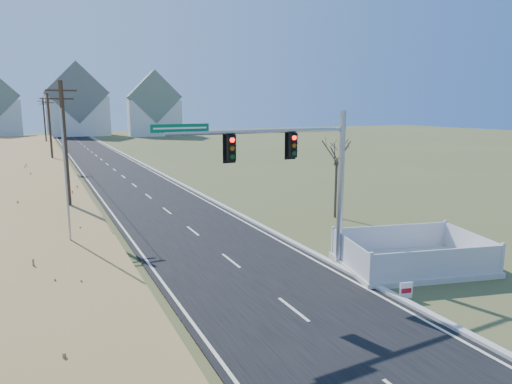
# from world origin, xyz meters

# --- Properties ---
(ground) EXTENTS (260.00, 260.00, 0.00)m
(ground) POSITION_xyz_m (0.00, 0.00, 0.00)
(ground) COLOR #474F26
(ground) RESTS_ON ground
(road) EXTENTS (8.00, 180.00, 0.06)m
(road) POSITION_xyz_m (0.00, 50.00, 0.03)
(road) COLOR black
(road) RESTS_ON ground
(curb) EXTENTS (0.30, 180.00, 0.18)m
(curb) POSITION_xyz_m (4.15, 50.00, 0.09)
(curb) COLOR #B2AFA8
(curb) RESTS_ON ground
(utility_pole_near) EXTENTS (1.80, 0.26, 9.00)m
(utility_pole_near) POSITION_xyz_m (-6.50, 15.00, 4.68)
(utility_pole_near) COLOR #422D1E
(utility_pole_near) RESTS_ON ground
(utility_pole_mid) EXTENTS (1.80, 0.26, 9.00)m
(utility_pole_mid) POSITION_xyz_m (-6.50, 45.00, 4.68)
(utility_pole_mid) COLOR #422D1E
(utility_pole_mid) RESTS_ON ground
(utility_pole_far) EXTENTS (1.80, 0.26, 9.00)m
(utility_pole_far) POSITION_xyz_m (-6.50, 75.00, 4.68)
(utility_pole_far) COLOR #422D1E
(utility_pole_far) RESTS_ON ground
(condo_n) EXTENTS (15.27, 10.20, 18.54)m
(condo_n) POSITION_xyz_m (2.00, 112.00, 7.61)
(condo_n) COLOR silver
(condo_n) RESTS_ON ground
(condo_ne) EXTENTS (14.12, 10.51, 16.52)m
(condo_ne) POSITION_xyz_m (20.00, 104.00, 6.84)
(condo_ne) COLOR silver
(condo_ne) RESTS_ON ground
(traffic_signal_mast) EXTENTS (9.12, 0.73, 7.26)m
(traffic_signal_mast) POSITION_xyz_m (2.63, 1.39, 4.45)
(traffic_signal_mast) COLOR #9EA0A5
(traffic_signal_mast) RESTS_ON ground
(fence_enclosure) EXTENTS (7.38, 5.86, 1.49)m
(fence_enclosure) POSITION_xyz_m (7.38, -0.33, 0.29)
(fence_enclosure) COLOR #B7B5AD
(fence_enclosure) RESTS_ON ground
(open_sign) EXTENTS (0.54, 0.17, 0.67)m
(open_sign) POSITION_xyz_m (4.50, -3.00, 0.36)
(open_sign) COLOR white
(open_sign) RESTS_ON ground
(flagpole) EXTENTS (0.33, 0.33, 7.37)m
(flagpole) POSITION_xyz_m (-7.00, 6.66, 2.94)
(flagpole) COLOR #B7B5AD
(flagpole) RESTS_ON ground
(bare_tree) EXTENTS (2.14, 2.14, 5.68)m
(bare_tree) POSITION_xyz_m (9.89, 9.33, 4.58)
(bare_tree) COLOR #4C3F33
(bare_tree) RESTS_ON ground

